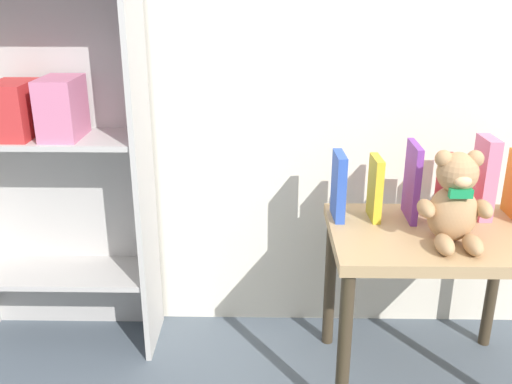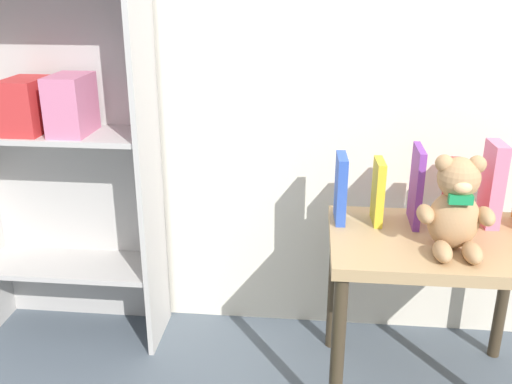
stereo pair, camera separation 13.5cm
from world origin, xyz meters
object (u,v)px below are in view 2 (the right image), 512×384
Objects in this scene: teddy_bear at (456,208)px; book_standing_red at (454,194)px; book_standing_purple at (416,186)px; book_standing_blue at (341,188)px; display_table at (435,263)px; book_standing_pink at (492,184)px; book_standing_yellow at (378,192)px; bookshelf_side at (56,106)px.

teddy_bear reaches higher than book_standing_red.
book_standing_red is (0.11, -0.00, -0.02)m from book_standing_purple.
book_standing_blue is 0.87× the size of book_standing_purple.
book_standing_pink is (0.17, 0.12, 0.21)m from display_table.
book_standing_yellow and book_standing_red have the same top height.
book_standing_purple is at bearing 178.25° from book_standing_red.
book_standing_blue is at bearing 149.99° from teddy_bear.
bookshelf_side is 1.20m from book_standing_purple.
book_standing_blue reaches higher than book_standing_yellow.
book_standing_yellow is (-0.17, 0.10, 0.18)m from display_table.
display_table is 0.30m from book_standing_pink.
display_table is at bearing -33.24° from book_standing_yellow.
book_standing_purple is at bearing 117.72° from display_table.
book_standing_purple is at bearing 0.51° from book_standing_yellow.
book_standing_red is at bearing 61.73° from display_table.
bookshelf_side reaches higher than display_table.
display_table is 3.14× the size of book_standing_yellow.
book_standing_pink is at bearing 8.64° from book_standing_red.
book_standing_blue is at bearing -178.57° from book_standing_purple.
teddy_bear is 1.05× the size of book_standing_pink.
bookshelf_side reaches higher than book_standing_blue.
teddy_bear is at bearing -13.56° from bookshelf_side.
book_standing_purple is 0.93× the size of book_standing_pink.
book_standing_purple is (-0.08, 0.18, -0.00)m from teddy_bear.
book_standing_pink is at bearing -0.24° from book_standing_blue.
book_standing_red is (0.34, -0.00, -0.00)m from book_standing_blue.
book_standing_yellow is 1.00× the size of book_standing_red.
teddy_bear is 1.12× the size of book_standing_purple.
book_standing_purple reaches higher than display_table.
teddy_bear is at bearing -44.10° from book_standing_yellow.
bookshelf_side is 1.42m from book_standing_pink.
book_standing_blue is (-0.28, 0.11, 0.19)m from display_table.
book_standing_purple is at bearing -177.45° from book_standing_pink.
book_standing_blue is at bearing -7.55° from bookshelf_side.
book_standing_purple is (0.11, 0.01, 0.02)m from book_standing_yellow.
book_standing_blue is 1.05× the size of book_standing_yellow.
display_table is 2.31× the size of teddy_bear.
teddy_bear reaches higher than book_standing_blue.
teddy_bear is 1.35× the size of book_standing_red.
bookshelf_side is 2.42× the size of display_table.
book_standing_blue is 0.11m from book_standing_yellow.
display_table is at bearing -61.18° from book_standing_purple.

